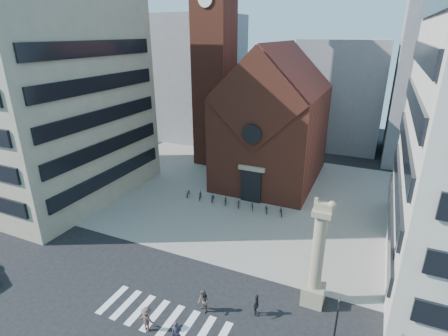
% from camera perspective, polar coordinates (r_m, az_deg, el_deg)
% --- Properties ---
extents(ground, '(120.00, 120.00, 0.00)m').
position_cam_1_polar(ground, '(29.58, -7.52, -19.08)').
color(ground, black).
rests_on(ground, ground).
extents(piazza, '(46.00, 30.00, 0.05)m').
position_cam_1_polar(piazza, '(44.18, 5.33, -4.31)').
color(piazza, gray).
rests_on(piazza, ground).
extents(zebra_crossing, '(10.20, 3.20, 0.01)m').
position_cam_1_polar(zebra_crossing, '(27.52, -9.96, -22.98)').
color(zebra_crossing, white).
rests_on(zebra_crossing, ground).
extents(church, '(12.00, 16.65, 18.00)m').
position_cam_1_polar(church, '(46.95, 8.09, 7.46)').
color(church, brown).
rests_on(church, ground).
extents(campanile, '(5.50, 5.50, 31.20)m').
position_cam_1_polar(campanile, '(52.05, -1.58, 17.66)').
color(campanile, brown).
rests_on(campanile, ground).
extents(building_left, '(18.00, 20.00, 26.00)m').
position_cam_1_polar(building_left, '(46.87, -27.90, 11.49)').
color(building_left, tan).
rests_on(building_left, ground).
extents(bg_block_left, '(16.00, 14.00, 22.00)m').
position_cam_1_polar(bg_block_left, '(67.68, -4.90, 14.42)').
color(bg_block_left, gray).
rests_on(bg_block_left, ground).
extents(bg_block_mid, '(14.00, 12.00, 18.00)m').
position_cam_1_polar(bg_block_mid, '(64.97, 18.47, 11.36)').
color(bg_block_mid, gray).
rests_on(bg_block_mid, ground).
extents(lion_column, '(1.63, 1.60, 8.68)m').
position_cam_1_polar(lion_column, '(26.99, 14.89, -14.90)').
color(lion_column, gray).
rests_on(lion_column, ground).
extents(traffic_light, '(0.13, 0.16, 4.30)m').
position_cam_1_polar(traffic_light, '(24.53, 17.78, -23.18)').
color(traffic_light, black).
rests_on(traffic_light, ground).
extents(pedestrian_0, '(0.78, 0.75, 1.81)m').
position_cam_1_polar(pedestrian_0, '(25.16, -7.78, -25.21)').
color(pedestrian_0, '#312939').
rests_on(pedestrian_0, ground).
extents(pedestrian_1, '(1.16, 1.12, 1.88)m').
position_cam_1_polar(pedestrian_1, '(27.00, -3.40, -20.94)').
color(pedestrian_1, '#4D453E').
rests_on(pedestrian_1, ground).
extents(pedestrian_2, '(0.49, 1.05, 1.76)m').
position_cam_1_polar(pedestrian_2, '(26.91, 5.26, -21.38)').
color(pedestrian_2, '#292830').
rests_on(pedestrian_2, ground).
extents(pedestrian_3, '(1.20, 0.70, 1.86)m').
position_cam_1_polar(pedestrian_3, '(26.31, -12.47, -22.94)').
color(pedestrian_3, brown).
rests_on(pedestrian_3, ground).
extents(scooter_0, '(1.11, 1.78, 0.88)m').
position_cam_1_polar(scooter_0, '(43.47, -5.86, -4.10)').
color(scooter_0, black).
rests_on(scooter_0, piazza).
extents(scooter_1, '(0.97, 1.69, 0.98)m').
position_cam_1_polar(scooter_1, '(42.70, -3.89, -4.45)').
color(scooter_1, black).
rests_on(scooter_1, piazza).
extents(scooter_2, '(1.11, 1.78, 0.88)m').
position_cam_1_polar(scooter_2, '(42.03, -1.85, -4.93)').
color(scooter_2, black).
rests_on(scooter_2, piazza).
extents(scooter_3, '(0.97, 1.69, 0.98)m').
position_cam_1_polar(scooter_3, '(41.37, 0.26, -5.29)').
color(scooter_3, black).
rests_on(scooter_3, piazza).
extents(scooter_4, '(1.11, 1.78, 0.88)m').
position_cam_1_polar(scooter_4, '(40.81, 2.44, -5.78)').
color(scooter_4, black).
rests_on(scooter_4, piazza).
extents(scooter_5, '(0.97, 1.69, 0.98)m').
position_cam_1_polar(scooter_5, '(40.28, 4.68, -6.15)').
color(scooter_5, black).
rests_on(scooter_5, piazza).
extents(scooter_6, '(1.11, 1.78, 0.88)m').
position_cam_1_polar(scooter_6, '(39.85, 6.97, -6.64)').
color(scooter_6, black).
rests_on(scooter_6, piazza).
extents(scooter_7, '(0.97, 1.69, 0.98)m').
position_cam_1_polar(scooter_7, '(39.44, 9.32, -7.01)').
color(scooter_7, black).
rests_on(scooter_7, piazza).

